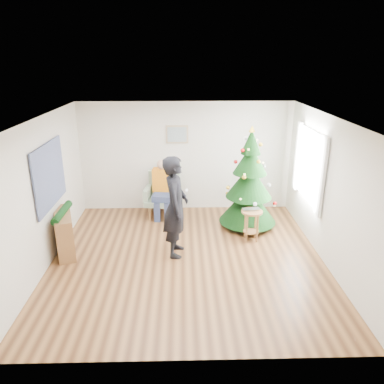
{
  "coord_description": "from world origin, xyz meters",
  "views": [
    {
      "loc": [
        -0.08,
        -6.15,
        3.55
      ],
      "look_at": [
        0.1,
        0.6,
        1.1
      ],
      "focal_mm": 35.0,
      "sensor_mm": 36.0,
      "label": 1
    }
  ],
  "objects_px": {
    "armchair": "(163,200)",
    "standing_man": "(176,207)",
    "christmas_tree": "(249,183)",
    "stool": "(251,225)",
    "console": "(65,233)"
  },
  "relations": [
    {
      "from": "standing_man",
      "to": "console",
      "type": "xyz_separation_m",
      "value": [
        -2.12,
        0.12,
        -0.56
      ]
    },
    {
      "from": "armchair",
      "to": "console",
      "type": "bearing_deg",
      "value": -128.6
    },
    {
      "from": "stool",
      "to": "console",
      "type": "height_order",
      "value": "console"
    },
    {
      "from": "console",
      "to": "christmas_tree",
      "type": "bearing_deg",
      "value": -2.02
    },
    {
      "from": "christmas_tree",
      "to": "console",
      "type": "distance_m",
      "value": 3.88
    },
    {
      "from": "standing_man",
      "to": "armchair",
      "type": "bearing_deg",
      "value": 14.01
    },
    {
      "from": "armchair",
      "to": "standing_man",
      "type": "bearing_deg",
      "value": -72.89
    },
    {
      "from": "armchair",
      "to": "standing_man",
      "type": "xyz_separation_m",
      "value": [
        0.33,
        -1.86,
        0.58
      ]
    },
    {
      "from": "console",
      "to": "stool",
      "type": "bearing_deg",
      "value": -12.11
    },
    {
      "from": "christmas_tree",
      "to": "standing_man",
      "type": "bearing_deg",
      "value": -142.42
    },
    {
      "from": "christmas_tree",
      "to": "console",
      "type": "xyz_separation_m",
      "value": [
        -3.68,
        -1.08,
        -0.61
      ]
    },
    {
      "from": "armchair",
      "to": "christmas_tree",
      "type": "bearing_deg",
      "value": -12.31
    },
    {
      "from": "christmas_tree",
      "to": "armchair",
      "type": "xyz_separation_m",
      "value": [
        -1.89,
        0.66,
        -0.63
      ]
    },
    {
      "from": "christmas_tree",
      "to": "armchair",
      "type": "relative_size",
      "value": 2.18
    },
    {
      "from": "stool",
      "to": "standing_man",
      "type": "bearing_deg",
      "value": -161.15
    }
  ]
}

